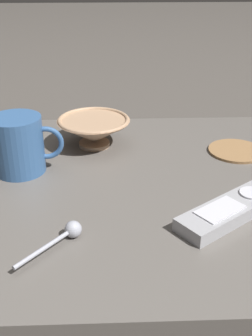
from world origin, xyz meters
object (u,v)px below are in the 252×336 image
Objects in this scene: teaspoon at (68,233)px; drink_coaster at (236,151)px; cereal_bowl at (94,130)px; coffee_mug at (19,145)px; tv_remote_near at (230,210)px.

drink_coaster is at bearing -138.41° from teaspoon.
coffee_mug is (0.13, 0.10, 0.02)m from cereal_bowl.
teaspoon and tv_remote_near have the same top height.
coffee_mug is 0.70× the size of tv_remote_near.
cereal_bowl is at bearing -95.06° from teaspoon.
coffee_mug reaches higher than cereal_bowl.
tv_remote_near is 0.24m from drink_coaster.
teaspoon is at bearing 115.44° from coffee_mug.
tv_remote_near is at bearing 72.51° from drink_coaster.
teaspoon is 0.41m from drink_coaster.
drink_coaster is (-0.07, -0.22, -0.01)m from tv_remote_near.
coffee_mug is 1.36× the size of teaspoon.
drink_coaster is at bearing -171.28° from coffee_mug.
cereal_bowl is 1.15× the size of coffee_mug.
coffee_mug is at bearing -64.56° from teaspoon.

